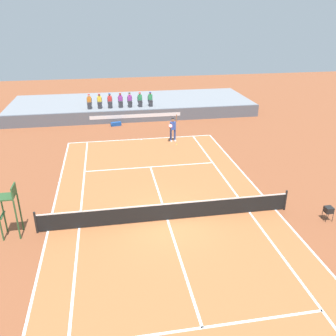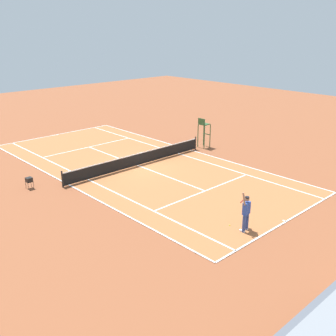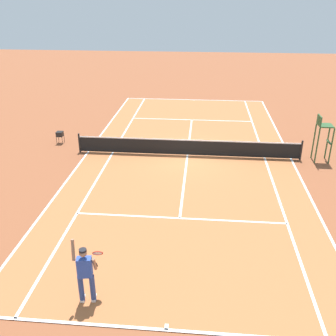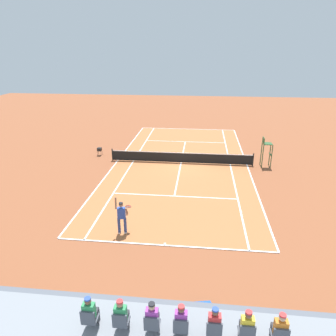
{
  "view_description": "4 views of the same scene",
  "coord_description": "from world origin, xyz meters",
  "px_view_note": "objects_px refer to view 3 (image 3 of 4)",
  "views": [
    {
      "loc": [
        -2.49,
        -14.35,
        9.17
      ],
      "look_at": [
        0.7,
        3.87,
        1.0
      ],
      "focal_mm": 38.28,
      "sensor_mm": 36.0,
      "label": 1
    },
    {
      "loc": [
        16.79,
        21.08,
        9.3
      ],
      "look_at": [
        0.7,
        3.87,
        1.0
      ],
      "focal_mm": 42.72,
      "sensor_mm": 36.0,
      "label": 2
    },
    {
      "loc": [
        -0.73,
        19.25,
        8.06
      ],
      "look_at": [
        0.7,
        3.87,
        1.0
      ],
      "focal_mm": 41.22,
      "sensor_mm": 36.0,
      "label": 3
    },
    {
      "loc": [
        -1.56,
        24.71,
        9.1
      ],
      "look_at": [
        0.7,
        3.87,
        1.0
      ],
      "focal_mm": 33.22,
      "sensor_mm": 36.0,
      "label": 4
    }
  ],
  "objects_px": {
    "tennis_player": "(86,273)",
    "ball_hopper": "(60,134)",
    "umpire_chair": "(323,132)",
    "tennis_ball": "(92,280)"
  },
  "relations": [
    {
      "from": "tennis_ball",
      "to": "umpire_chair",
      "type": "xyz_separation_m",
      "value": [
        -9.32,
        -10.21,
        1.52
      ]
    },
    {
      "from": "umpire_chair",
      "to": "ball_hopper",
      "type": "height_order",
      "value": "umpire_chair"
    },
    {
      "from": "tennis_ball",
      "to": "ball_hopper",
      "type": "height_order",
      "value": "ball_hopper"
    },
    {
      "from": "umpire_chair",
      "to": "ball_hopper",
      "type": "xyz_separation_m",
      "value": [
        14.37,
        -1.25,
        -0.98
      ]
    },
    {
      "from": "tennis_player",
      "to": "umpire_chair",
      "type": "height_order",
      "value": "umpire_chair"
    },
    {
      "from": "ball_hopper",
      "to": "tennis_player",
      "type": "bearing_deg",
      "value": 112.86
    },
    {
      "from": "umpire_chair",
      "to": "ball_hopper",
      "type": "distance_m",
      "value": 14.46
    },
    {
      "from": "tennis_player",
      "to": "umpire_chair",
      "type": "relative_size",
      "value": 0.85
    },
    {
      "from": "tennis_player",
      "to": "ball_hopper",
      "type": "distance_m",
      "value": 13.34
    },
    {
      "from": "tennis_player",
      "to": "ball_hopper",
      "type": "bearing_deg",
      "value": -67.14
    }
  ]
}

